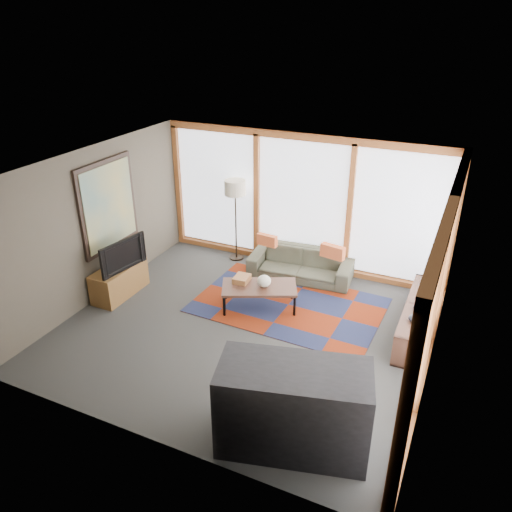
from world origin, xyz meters
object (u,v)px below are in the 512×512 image
at_px(television, 120,254).
at_px(floor_lamp, 236,220).
at_px(coffee_table, 259,297).
at_px(tv_console, 120,281).
at_px(bar_counter, 293,408).
at_px(sofa, 301,264).
at_px(bookshelf, 416,318).

bearing_deg(television, floor_lamp, -17.78).
bearing_deg(coffee_table, tv_console, -165.71).
xyz_separation_m(tv_console, television, (0.09, -0.01, 0.54)).
height_order(tv_console, bar_counter, bar_counter).
bearing_deg(sofa, coffee_table, -106.66).
relative_size(coffee_table, tv_console, 1.14).
relative_size(sofa, bookshelf, 0.95).
distance_m(floor_lamp, bar_counter, 4.90).
distance_m(floor_lamp, coffee_table, 2.03).
height_order(coffee_table, television, television).
xyz_separation_m(sofa, bookshelf, (2.23, -0.93, -0.03)).
xyz_separation_m(floor_lamp, television, (-1.12, -2.15, -0.01)).
height_order(sofa, television, television).
height_order(coffee_table, bookshelf, bookshelf).
height_order(coffee_table, tv_console, tv_console).
xyz_separation_m(sofa, tv_console, (-2.67, -1.89, -0.01)).
xyz_separation_m(bookshelf, bar_counter, (-0.94, -2.89, 0.28)).
bearing_deg(bar_counter, floor_lamp, 109.70).
relative_size(sofa, television, 1.99).
bearing_deg(tv_console, sofa, 35.34).
bearing_deg(television, sofa, -43.67).
height_order(tv_console, television, television).
bearing_deg(sofa, floor_lamp, 165.67).
bearing_deg(tv_console, floor_lamp, 60.31).
bearing_deg(tv_console, bookshelf, 11.16).
bearing_deg(floor_lamp, bookshelf, -17.56).
bearing_deg(floor_lamp, bar_counter, -55.86).
xyz_separation_m(bookshelf, tv_console, (-4.90, -0.97, 0.02)).
relative_size(floor_lamp, bar_counter, 0.98).
xyz_separation_m(coffee_table, bar_counter, (1.56, -2.53, 0.33)).
bearing_deg(coffee_table, bookshelf, 8.06).
height_order(bookshelf, bar_counter, bar_counter).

